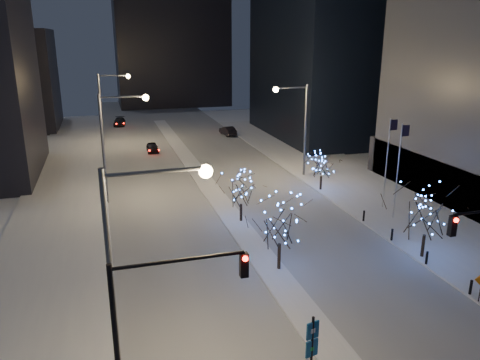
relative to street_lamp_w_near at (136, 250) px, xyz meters
name	(u,v)px	position (x,y,z in m)	size (l,w,h in m)	color
road	(197,172)	(8.94, 33.00, -6.49)	(20.00, 130.00, 0.02)	#A3A8B2
median	(206,184)	(8.94, 28.00, -6.42)	(2.00, 80.00, 0.15)	silver
east_sidewalk	(386,201)	(23.94, 18.00, -6.42)	(10.00, 90.00, 0.15)	silver
west_sidewalk	(56,236)	(-5.06, 18.00, -6.42)	(8.00, 90.00, 0.15)	silver
horizon_block	(170,7)	(14.94, 90.00, 14.50)	(24.00, 14.00, 42.00)	black
street_lamp_w_near	(136,250)	(0.00, 0.00, 0.00)	(4.40, 0.56, 10.00)	#595E66
street_lamp_w_mid	(114,133)	(0.00, 25.00, 0.00)	(4.40, 0.56, 10.00)	#595E66
street_lamp_w_far	(108,99)	(0.00, 50.00, 0.00)	(4.40, 0.56, 10.00)	#595E66
street_lamp_east	(298,118)	(19.02, 28.00, -0.05)	(3.90, 0.56, 10.00)	#595E66
traffic_signal_west	(157,313)	(0.50, -2.00, -1.74)	(5.26, 0.43, 7.00)	black
flagpoles	(393,160)	(22.30, 15.25, -1.70)	(1.35, 2.60, 8.00)	silver
bollards	(408,246)	(19.14, 8.00, -5.90)	(0.16, 12.16, 0.90)	black
car_near	(152,147)	(5.14, 44.06, -5.87)	(1.48, 3.69, 1.26)	black
car_mid	(228,131)	(17.73, 52.17, -5.81)	(1.46, 4.19, 1.38)	black
car_far	(120,122)	(1.82, 65.52, -5.83)	(1.86, 4.58, 1.33)	#222327
holiday_tree_median_near	(280,222)	(9.44, 8.20, -3.05)	(4.67, 4.67, 5.15)	black
holiday_tree_median_far	(241,190)	(9.44, 16.95, -3.65)	(4.33, 4.33, 4.22)	black
holiday_tree_plaza_near	(427,213)	(19.61, 7.08, -3.17)	(4.72, 4.72, 5.10)	black
holiday_tree_plaza_far	(322,164)	(19.44, 22.69, -3.78)	(3.96, 3.96, 4.02)	black
wayfinding_sign	(312,344)	(6.94, -2.16, -4.37)	(0.62, 0.22, 3.47)	black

